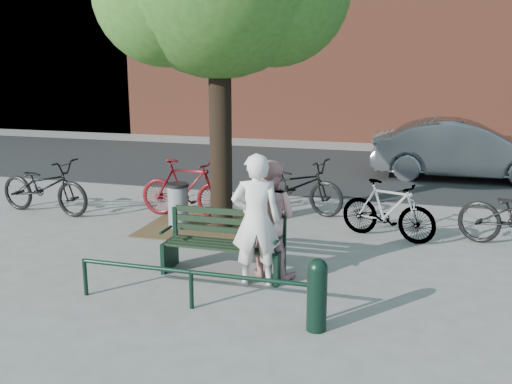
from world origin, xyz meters
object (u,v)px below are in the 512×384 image
(bicycle_c, at_px, (295,185))
(parked_car, at_px, (464,150))
(person_left, at_px, (256,220))
(bollard, at_px, (317,292))
(litter_bin, at_px, (178,205))
(person_right, at_px, (269,219))
(park_bench, at_px, (225,241))

(bicycle_c, bearing_deg, parked_car, -23.39)
(person_left, relative_size, bollard, 2.13)
(person_left, xyz_separation_m, litter_bin, (-2.13, 2.22, -0.50))
(person_right, distance_m, bollard, 1.82)
(person_left, distance_m, litter_bin, 3.12)
(person_left, distance_m, person_right, 0.39)
(person_right, height_order, bicycle_c, person_right)
(park_bench, bearing_deg, person_left, -28.37)
(litter_bin, bearing_deg, park_bench, -50.64)
(litter_bin, xyz_separation_m, parked_car, (5.30, 6.10, 0.34))
(person_right, relative_size, parked_car, 0.37)
(person_right, relative_size, bollard, 1.96)
(parked_car, bearing_deg, person_right, 157.67)
(parked_car, bearing_deg, bicycle_c, 140.68)
(park_bench, relative_size, person_right, 1.03)
(park_bench, xyz_separation_m, bicycle_c, (0.25, 3.61, 0.08))
(park_bench, bearing_deg, person_right, 6.39)
(person_right, relative_size, litter_bin, 2.03)
(park_bench, distance_m, parked_car, 8.85)
(park_bench, bearing_deg, bicycle_c, 86.07)
(park_bench, height_order, person_left, person_left)
(person_left, height_order, litter_bin, person_left)
(person_left, distance_m, bicycle_c, 3.94)
(litter_bin, relative_size, bicycle_c, 0.39)
(person_left, bearing_deg, person_right, -116.84)
(park_bench, xyz_separation_m, litter_bin, (-1.58, 1.92, -0.06))
(bicycle_c, height_order, parked_car, parked_car)
(litter_bin, xyz_separation_m, bicycle_c, (1.82, 1.69, 0.14))
(park_bench, height_order, bicycle_c, bicycle_c)
(litter_bin, bearing_deg, person_left, -46.18)
(parked_car, bearing_deg, park_bench, 154.00)
(bollard, bearing_deg, person_right, 122.90)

